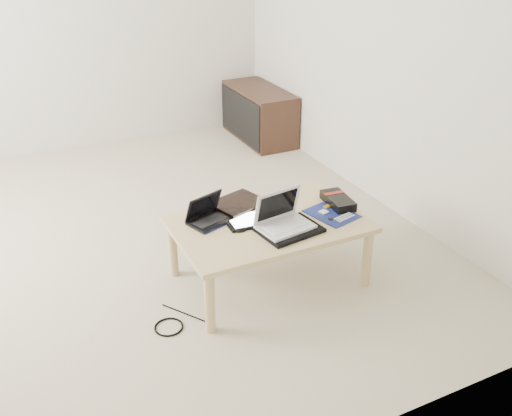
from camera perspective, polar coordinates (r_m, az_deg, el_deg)
name	(u,v)px	position (r m, az deg, el deg)	size (l,w,h in m)	color
ground	(118,246)	(3.96, -13.67, -3.72)	(4.00, 4.00, 0.00)	#BDB39A
coffee_table	(269,229)	(3.33, 1.30, -2.12)	(1.10, 0.70, 0.40)	tan
media_cabinet	(258,114)	(5.65, 0.24, 9.39)	(0.41, 0.90, 0.50)	#3B2518
book	(239,204)	(3.49, -1.76, 0.43)	(0.36, 0.32, 0.03)	black
netbook	(208,216)	(3.31, -4.80, -0.82)	(0.28, 0.24, 0.17)	black
tablet	(248,220)	(3.31, -0.80, -1.23)	(0.28, 0.22, 0.01)	black
remote	(287,215)	(3.36, 3.17, -0.73)	(0.07, 0.25, 0.02)	silver
neoprene_sleeve	(289,230)	(3.22, 3.36, -2.18)	(0.34, 0.25, 0.02)	black
white_laptop	(283,219)	(3.21, 2.68, -1.11)	(0.33, 0.25, 0.21)	silver
motherboard	(332,214)	(3.42, 7.59, -0.56)	(0.29, 0.33, 0.01)	navy
gpu_box	(338,201)	(3.53, 8.19, 0.73)	(0.16, 0.27, 0.06)	black
cable_coil	(239,228)	(3.24, -1.72, -2.02)	(0.10, 0.10, 0.01)	black
floor_cable_coil	(169,327)	(3.18, -8.72, -11.68)	(0.16, 0.16, 0.01)	black
floor_cable_trail	(185,314)	(3.26, -7.10, -10.43)	(0.01, 0.01, 0.32)	black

